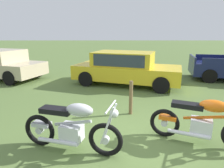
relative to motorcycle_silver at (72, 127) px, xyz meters
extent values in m
plane|color=#567038|center=(1.27, 0.23, -0.49)|extent=(120.00, 120.00, 0.00)
torus|color=black|center=(0.64, -0.17, -0.16)|extent=(0.65, 0.26, 0.65)
torus|color=black|center=(-0.69, 0.19, -0.16)|extent=(0.65, 0.26, 0.65)
cylinder|color=silver|center=(0.64, -0.17, -0.16)|extent=(0.16, 0.13, 0.14)
cylinder|color=silver|center=(-0.69, 0.19, -0.16)|extent=(0.16, 0.13, 0.14)
cylinder|color=silver|center=(0.72, -0.10, 0.16)|extent=(0.27, 0.10, 0.73)
cylinder|color=silver|center=(0.67, -0.27, 0.16)|extent=(0.27, 0.10, 0.73)
cube|color=silver|center=(0.00, 0.01, -0.11)|extent=(0.46, 0.39, 0.32)
cylinder|color=#B7BABF|center=(0.03, 0.00, 0.09)|extent=(0.74, 0.25, 0.22)
ellipsoid|color=#B7BABF|center=(0.17, -0.04, 0.37)|extent=(0.57, 0.39, 0.24)
cube|color=black|center=(-0.29, 0.08, 0.31)|extent=(0.64, 0.39, 0.10)
cube|color=#B7BABF|center=(-0.63, 0.17, -0.02)|extent=(0.39, 0.27, 0.08)
cylinder|color=silver|center=(0.74, -0.19, 0.49)|extent=(0.20, 0.63, 0.03)
sphere|color=silver|center=(0.79, -0.21, 0.37)|extent=(0.20, 0.20, 0.16)
cylinder|color=silver|center=(-0.26, -0.09, -0.25)|extent=(0.79, 0.29, 0.08)
torus|color=black|center=(1.90, 0.53, -0.17)|extent=(0.61, 0.33, 0.63)
cylinder|color=silver|center=(1.90, 0.53, -0.17)|extent=(0.17, 0.15, 0.14)
cube|color=silver|center=(2.56, 0.25, -0.11)|extent=(0.49, 0.44, 0.32)
cylinder|color=orange|center=(2.58, 0.24, 0.09)|extent=(0.72, 0.36, 0.22)
ellipsoid|color=orange|center=(2.72, 0.18, 0.36)|extent=(0.58, 0.45, 0.24)
cube|color=black|center=(2.28, 0.37, 0.30)|extent=(0.65, 0.46, 0.10)
cube|color=orange|center=(1.96, 0.51, -0.03)|extent=(0.40, 0.31, 0.08)
cylinder|color=silver|center=(2.29, 0.19, -0.25)|extent=(0.77, 0.39, 0.08)
cube|color=#BCAD8C|center=(-4.72, 6.11, 0.06)|extent=(4.57, 3.13, 0.60)
cylinder|color=black|center=(-3.11, 6.43, -0.17)|extent=(0.68, 0.42, 0.64)
cylinder|color=black|center=(-3.68, 4.84, -0.17)|extent=(0.68, 0.42, 0.64)
cube|color=gold|center=(1.40, 5.00, 0.06)|extent=(4.87, 3.18, 0.60)
cube|color=gold|center=(1.26, 5.05, 0.64)|extent=(2.88, 2.35, 0.60)
cube|color=#2D3842|center=(1.26, 5.05, 0.66)|extent=(2.54, 2.27, 0.48)
cylinder|color=black|center=(3.16, 5.30, -0.17)|extent=(0.68, 0.41, 0.64)
cylinder|color=black|center=(2.61, 3.69, -0.17)|extent=(0.68, 0.41, 0.64)
cylinder|color=black|center=(0.20, 6.31, -0.17)|extent=(0.68, 0.41, 0.64)
cylinder|color=black|center=(-0.35, 4.69, -0.17)|extent=(0.68, 0.41, 0.64)
cube|color=#161E4C|center=(6.49, 6.68, 0.50)|extent=(2.55, 0.70, 0.28)
cube|color=#161E4C|center=(4.75, 6.23, 0.50)|extent=(0.48, 1.67, 0.28)
cylinder|color=black|center=(5.59, 6.88, -0.17)|extent=(0.67, 0.37, 0.64)
cylinder|color=black|center=(5.20, 5.25, -0.17)|extent=(0.67, 0.37, 0.64)
cylinder|color=brown|center=(1.28, 1.74, -0.01)|extent=(0.10, 0.10, 0.96)
camera|label=1|loc=(0.76, -3.28, 1.71)|focal=30.78mm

